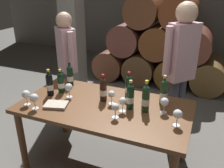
# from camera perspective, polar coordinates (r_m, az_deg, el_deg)

# --- Properties ---
(ground_plane) EXTENTS (14.00, 14.00, 0.00)m
(ground_plane) POSITION_cam_1_polar(r_m,az_deg,el_deg) (2.89, -1.59, -18.34)
(ground_plane) COLOR #66635E
(cellar_back_wall) EXTENTS (10.00, 0.24, 2.80)m
(cellar_back_wall) POSITION_cam_1_polar(r_m,az_deg,el_deg) (6.24, 14.86, 18.00)
(cellar_back_wall) COLOR slate
(cellar_back_wall) RESTS_ON ground_plane
(barrel_stack) EXTENTS (2.49, 0.90, 1.69)m
(barrel_stack) POSITION_cam_1_polar(r_m,az_deg,el_deg) (4.79, 11.11, 8.61)
(barrel_stack) COLOR brown
(barrel_stack) RESTS_ON ground_plane
(stone_pillar) EXTENTS (0.32, 0.32, 2.60)m
(stone_pillar) POSITION_cam_1_polar(r_m,az_deg,el_deg) (4.22, -9.44, 14.73)
(stone_pillar) COLOR slate
(stone_pillar) RESTS_ON ground_plane
(dining_table) EXTENTS (1.70, 0.90, 0.76)m
(dining_table) POSITION_cam_1_polar(r_m,az_deg,el_deg) (2.49, -1.76, -6.81)
(dining_table) COLOR brown
(dining_table) RESTS_ON ground_plane
(wine_bottle_0) EXTENTS (0.07, 0.07, 0.29)m
(wine_bottle_0) POSITION_cam_1_polar(r_m,az_deg,el_deg) (2.68, -14.41, -0.02)
(wine_bottle_0) COLOR black
(wine_bottle_0) RESTS_ON dining_table
(wine_bottle_1) EXTENTS (0.07, 0.07, 0.29)m
(wine_bottle_1) POSITION_cam_1_polar(r_m,az_deg,el_deg) (2.87, -9.82, 1.96)
(wine_bottle_1) COLOR black
(wine_bottle_1) RESTS_ON dining_table
(wine_bottle_2) EXTENTS (0.07, 0.07, 0.29)m
(wine_bottle_2) POSITION_cam_1_polar(r_m,az_deg,el_deg) (2.55, 3.92, -0.57)
(wine_bottle_2) COLOR black
(wine_bottle_2) RESTS_ON dining_table
(wine_bottle_3) EXTENTS (0.07, 0.07, 0.27)m
(wine_bottle_3) POSITION_cam_1_polar(r_m,az_deg,el_deg) (2.72, -11.88, 0.40)
(wine_bottle_3) COLOR black
(wine_bottle_3) RESTS_ON dining_table
(wine_bottle_4) EXTENTS (0.07, 0.07, 0.32)m
(wine_bottle_4) POSITION_cam_1_polar(r_m,az_deg,el_deg) (2.30, 7.91, -3.35)
(wine_bottle_4) COLOR #19381E
(wine_bottle_4) RESTS_ON dining_table
(wine_bottle_5) EXTENTS (0.07, 0.07, 0.30)m
(wine_bottle_5) POSITION_cam_1_polar(r_m,az_deg,el_deg) (2.33, 4.31, -2.92)
(wine_bottle_5) COLOR black
(wine_bottle_5) RESTS_ON dining_table
(wine_bottle_6) EXTENTS (0.07, 0.07, 0.31)m
(wine_bottle_6) POSITION_cam_1_polar(r_m,az_deg,el_deg) (2.45, 12.02, -1.89)
(wine_bottle_6) COLOR #19381E
(wine_bottle_6) RESTS_ON dining_table
(wine_bottle_7) EXTENTS (0.07, 0.07, 0.29)m
(wine_bottle_7) POSITION_cam_1_polar(r_m,az_deg,el_deg) (2.48, -2.07, -1.25)
(wine_bottle_7) COLOR black
(wine_bottle_7) RESTS_ON dining_table
(wine_glass_0) EXTENTS (0.08, 0.08, 0.15)m
(wine_glass_0) POSITION_cam_1_polar(r_m,az_deg,el_deg) (2.31, 12.20, -4.23)
(wine_glass_0) COLOR white
(wine_glass_0) RESTS_ON dining_table
(wine_glass_1) EXTENTS (0.08, 0.08, 0.16)m
(wine_glass_1) POSITION_cam_1_polar(r_m,az_deg,el_deg) (2.59, -10.12, -0.86)
(wine_glass_1) COLOR white
(wine_glass_1) RESTS_ON dining_table
(wine_glass_2) EXTENTS (0.08, 0.08, 0.16)m
(wine_glass_2) POSITION_cam_1_polar(r_m,az_deg,el_deg) (2.45, -17.80, -3.22)
(wine_glass_2) COLOR white
(wine_glass_2) RESTS_ON dining_table
(wine_glass_3) EXTENTS (0.08, 0.08, 0.16)m
(wine_glass_3) POSITION_cam_1_polar(r_m,az_deg,el_deg) (2.55, -19.50, -2.38)
(wine_glass_3) COLOR white
(wine_glass_3) RESTS_ON dining_table
(wine_glass_4) EXTENTS (0.07, 0.07, 0.14)m
(wine_glass_4) POSITION_cam_1_polar(r_m,az_deg,el_deg) (2.19, 0.77, -5.58)
(wine_glass_4) COLOR white
(wine_glass_4) RESTS_ON dining_table
(wine_glass_5) EXTENTS (0.07, 0.07, 0.15)m
(wine_glass_5) POSITION_cam_1_polar(r_m,az_deg,el_deg) (2.42, -0.09, -2.51)
(wine_glass_5) COLOR white
(wine_glass_5) RESTS_ON dining_table
(wine_glass_6) EXTENTS (0.07, 0.07, 0.15)m
(wine_glass_6) POSITION_cam_1_polar(r_m,az_deg,el_deg) (2.28, 2.53, -4.16)
(wine_glass_6) COLOR white
(wine_glass_6) RESTS_ON dining_table
(wine_glass_7) EXTENTS (0.08, 0.08, 0.15)m
(wine_glass_7) POSITION_cam_1_polar(r_m,az_deg,el_deg) (2.14, 15.12, -6.94)
(wine_glass_7) COLOR white
(wine_glass_7) RESTS_ON dining_table
(tasting_notebook) EXTENTS (0.26, 0.21, 0.03)m
(tasting_notebook) POSITION_cam_1_polar(r_m,az_deg,el_deg) (2.48, -12.96, -4.80)
(tasting_notebook) COLOR #B2A893
(tasting_notebook) RESTS_ON dining_table
(sommelier_presenting) EXTENTS (0.34, 0.40, 1.72)m
(sommelier_presenting) POSITION_cam_1_polar(r_m,az_deg,el_deg) (2.86, 15.80, 4.67)
(sommelier_presenting) COLOR #383842
(sommelier_presenting) RESTS_ON ground_plane
(taster_seated_left) EXTENTS (0.40, 0.34, 1.54)m
(taster_seated_left) POSITION_cam_1_polar(r_m,az_deg,el_deg) (3.36, -10.51, 5.75)
(taster_seated_left) COLOR #383842
(taster_seated_left) RESTS_ON ground_plane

